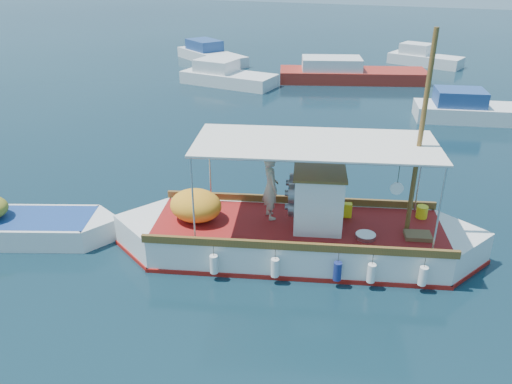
% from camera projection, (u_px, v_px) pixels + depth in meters
% --- Properties ---
extents(ground, '(160.00, 160.00, 0.00)m').
position_uv_depth(ground, '(293.00, 246.00, 14.86)').
color(ground, black).
rests_on(ground, ground).
extents(fishing_caique, '(10.35, 4.94, 6.56)m').
position_uv_depth(fishing_caique, '(295.00, 236.00, 14.26)').
color(fishing_caique, white).
rests_on(fishing_caique, ground).
extents(dinghy, '(5.95, 3.27, 1.55)m').
position_uv_depth(dinghy, '(16.00, 228.00, 15.19)').
color(dinghy, white).
rests_on(dinghy, ground).
extents(bg_boat_nw, '(6.53, 3.10, 1.80)m').
position_uv_depth(bg_boat_nw, '(226.00, 77.00, 33.18)').
color(bg_boat_nw, silver).
rests_on(bg_boat_nw, ground).
extents(bg_boat_n, '(10.25, 5.76, 1.80)m').
position_uv_depth(bg_boat_n, '(348.00, 74.00, 33.99)').
color(bg_boat_n, maroon).
rests_on(bg_boat_n, ground).
extents(bg_boat_ne, '(6.43, 3.50, 1.80)m').
position_uv_depth(bg_boat_ne, '(472.00, 111.00, 25.96)').
color(bg_boat_ne, silver).
rests_on(bg_boat_ne, ground).
extents(bg_boat_far_w, '(7.44, 5.94, 1.80)m').
position_uv_depth(bg_boat_far_w, '(210.00, 55.00, 40.41)').
color(bg_boat_far_w, silver).
rests_on(bg_boat_far_w, ground).
extents(bg_boat_far_n, '(5.83, 3.45, 1.80)m').
position_uv_depth(bg_boat_far_n, '(423.00, 59.00, 39.06)').
color(bg_boat_far_n, silver).
rests_on(bg_boat_far_n, ground).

